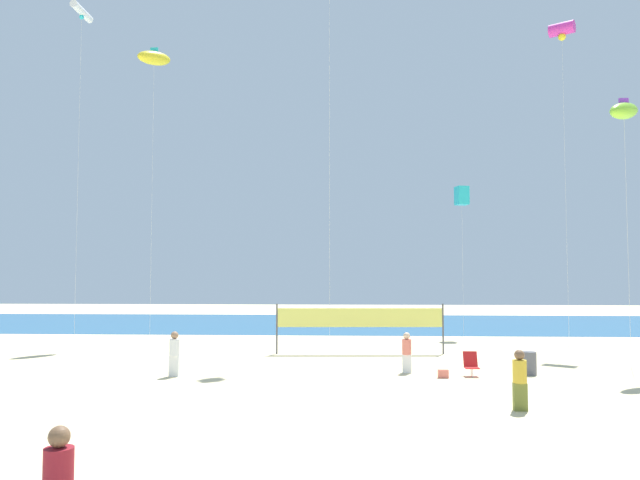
{
  "coord_description": "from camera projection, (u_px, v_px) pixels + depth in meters",
  "views": [
    {
      "loc": [
        1.98,
        -18.55,
        3.76
      ],
      "look_at": [
        0.61,
        7.44,
        5.27
      ],
      "focal_mm": 34.23,
      "sensor_mm": 36.0,
      "label": 1
    }
  ],
  "objects": [
    {
      "name": "beachgoer_white_shirt",
      "position": [
        174.0,
        352.0,
        22.72
      ],
      "size": [
        0.38,
        0.38,
        1.66
      ],
      "rotation": [
        0.0,
        0.0,
        0.33
      ],
      "color": "white",
      "rests_on": "ground"
    },
    {
      "name": "ocean_band",
      "position": [
        327.0,
        323.0,
        47.98
      ],
      "size": [
        120.0,
        20.0,
        0.01
      ],
      "primitive_type": "cube",
      "color": "#28608C",
      "rests_on": "ground"
    },
    {
      "name": "beach_handbag",
      "position": [
        443.0,
        374.0,
        22.34
      ],
      "size": [
        0.38,
        0.19,
        0.3
      ],
      "primitive_type": "cube",
      "color": "#EA7260",
      "rests_on": "ground"
    },
    {
      "name": "folding_beach_chair",
      "position": [
        471.0,
        363.0,
        22.82
      ],
      "size": [
        0.52,
        0.65,
        0.89
      ],
      "rotation": [
        0.0,
        0.0,
        0.31
      ],
      "color": "red",
      "rests_on": "ground"
    },
    {
      "name": "kite_yellow_inflatable",
      "position": [
        154.0,
        58.0,
        36.29
      ],
      "size": [
        2.05,
        2.48,
        17.33
      ],
      "color": "silver",
      "rests_on": "ground"
    },
    {
      "name": "beachgoer_coral_shirt",
      "position": [
        407.0,
        351.0,
        23.54
      ],
      "size": [
        0.35,
        0.35,
        1.55
      ],
      "rotation": [
        0.0,
        0.0,
        2.81
      ],
      "color": "white",
      "rests_on": "ground"
    },
    {
      "name": "trash_barrel",
      "position": [
        529.0,
        363.0,
        23.08
      ],
      "size": [
        0.53,
        0.53,
        0.86
      ],
      "primitive_type": "cylinder",
      "color": "#595960",
      "rests_on": "ground"
    },
    {
      "name": "kite_white_tube",
      "position": [
        82.0,
        13.0,
        35.05
      ],
      "size": [
        0.46,
        2.22,
        19.13
      ],
      "color": "silver",
      "rests_on": "ground"
    },
    {
      "name": "volleyball_net",
      "position": [
        360.0,
        320.0,
        29.25
      ],
      "size": [
        8.05,
        0.52,
        2.4
      ],
      "color": "#4C4C51",
      "rests_on": "ground"
    },
    {
      "name": "beachgoer_mustard_shirt",
      "position": [
        520.0,
        378.0,
        16.97
      ],
      "size": [
        0.38,
        0.38,
        1.68
      ],
      "rotation": [
        0.0,
        0.0,
        2.41
      ],
      "color": "olive",
      "rests_on": "ground"
    },
    {
      "name": "ground_plane",
      "position": [
        287.0,
        400.0,
        18.38
      ],
      "size": [
        120.0,
        120.0,
        0.0
      ],
      "primitive_type": "plane",
      "color": "beige"
    },
    {
      "name": "kite_magenta_tube",
      "position": [
        562.0,
        30.0,
        33.83
      ],
      "size": [
        1.5,
        1.31,
        17.78
      ],
      "color": "silver",
      "rests_on": "ground"
    },
    {
      "name": "kite_cyan_box",
      "position": [
        462.0,
        196.0,
        38.32
      ],
      "size": [
        0.89,
        0.89,
        9.35
      ],
      "color": "silver",
      "rests_on": "ground"
    },
    {
      "name": "kite_lime_inflatable",
      "position": [
        624.0,
        111.0,
        24.99
      ],
      "size": [
        2.0,
        1.84,
        11.03
      ],
      "color": "silver",
      "rests_on": "ground"
    }
  ]
}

